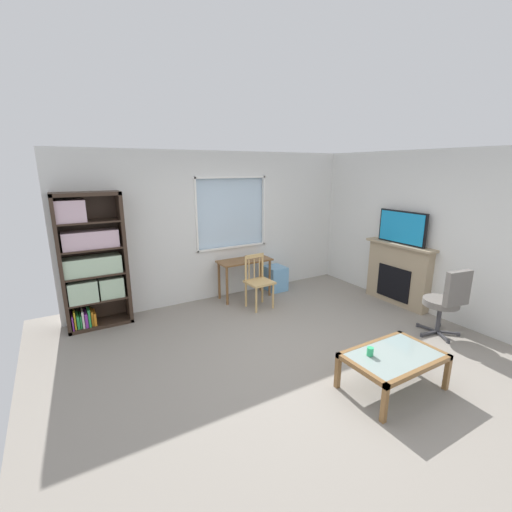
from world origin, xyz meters
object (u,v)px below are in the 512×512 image
at_px(tv, 402,227).
at_px(sippy_cup, 370,352).
at_px(plastic_drawer_unit, 275,278).
at_px(office_chair, 447,299).
at_px(bookshelf, 91,262).
at_px(coffee_table, 394,359).
at_px(fireplace, 398,274).
at_px(desk_under_window, 245,266).
at_px(wooden_chair, 258,281).

xyz_separation_m(tv, sippy_cup, (-2.30, -1.48, -0.90)).
distance_m(plastic_drawer_unit, office_chair, 2.98).
bearing_deg(bookshelf, coffee_table, -52.27).
bearing_deg(fireplace, coffee_table, -142.53).
distance_m(desk_under_window, plastic_drawer_unit, 0.79).
bearing_deg(sippy_cup, desk_under_window, 86.84).
relative_size(bookshelf, coffee_table, 1.93).
bearing_deg(plastic_drawer_unit, tv, -48.80).
bearing_deg(sippy_cup, plastic_drawer_unit, 74.37).
relative_size(tv, coffee_table, 0.86).
distance_m(fireplace, coffee_table, 2.63).
bearing_deg(wooden_chair, sippy_cup, -93.40).
bearing_deg(sippy_cup, tv, 32.72).
height_order(wooden_chair, office_chair, office_chair).
relative_size(desk_under_window, fireplace, 0.77).
xyz_separation_m(desk_under_window, coffee_table, (0.07, -3.18, -0.24)).
height_order(fireplace, tv, tv).
distance_m(tv, sippy_cup, 2.88).
height_order(plastic_drawer_unit, tv, tv).
xyz_separation_m(plastic_drawer_unit, fireplace, (1.45, -1.64, 0.31)).
distance_m(office_chair, coffee_table, 1.68).
bearing_deg(bookshelf, desk_under_window, -2.48).
xyz_separation_m(wooden_chair, tv, (2.15, -1.07, 0.88)).
height_order(wooden_chair, sippy_cup, wooden_chair).
bearing_deg(wooden_chair, desk_under_window, 88.03).
distance_m(bookshelf, wooden_chair, 2.59).
bearing_deg(fireplace, bookshelf, 159.90).
bearing_deg(tv, plastic_drawer_unit, 131.20).
distance_m(office_chair, sippy_cup, 1.88).
bearing_deg(plastic_drawer_unit, coffee_table, -101.07).
relative_size(desk_under_window, coffee_table, 0.94).
relative_size(office_chair, coffee_table, 0.97).
bearing_deg(desk_under_window, sippy_cup, -93.16).
relative_size(plastic_drawer_unit, sippy_cup, 5.17).
relative_size(plastic_drawer_unit, office_chair, 0.47).
distance_m(wooden_chair, fireplace, 2.42).
bearing_deg(bookshelf, office_chair, -34.49).
xyz_separation_m(wooden_chair, fireplace, (2.17, -1.07, 0.07)).
distance_m(desk_under_window, fireplace, 2.67).
relative_size(bookshelf, plastic_drawer_unit, 4.28).
relative_size(wooden_chair, fireplace, 0.71).
distance_m(desk_under_window, sippy_cup, 3.07).
bearing_deg(office_chair, desk_under_window, 121.48).
height_order(plastic_drawer_unit, office_chair, office_chair).
height_order(wooden_chair, tv, tv).
distance_m(wooden_chair, office_chair, 2.81).
xyz_separation_m(fireplace, tv, (-0.02, 0.00, 0.81)).
height_order(bookshelf, fireplace, bookshelf).
distance_m(fireplace, office_chair, 1.25).
bearing_deg(office_chair, coffee_table, -165.00).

